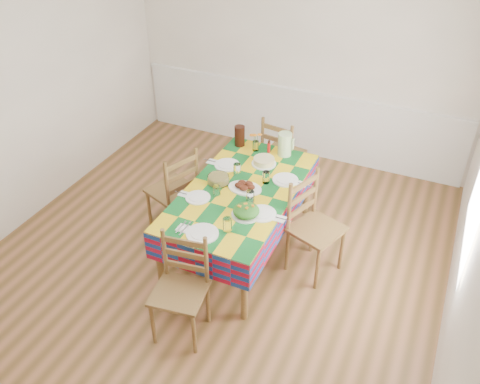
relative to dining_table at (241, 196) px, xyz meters
The scene contains 22 objects.
room 0.78m from the dining_table, 117.30° to the right, with size 4.58×5.08×2.78m.
wainscot 2.17m from the dining_table, 94.45° to the left, with size 4.41×0.06×0.92m.
dining_table is the anchor object (origin of this frame).
setting_near_head 0.73m from the dining_table, 87.05° to the right, with size 0.47×0.31×0.14m.
setting_left_near 0.39m from the dining_table, 135.55° to the right, with size 0.44×0.26×0.12m.
setting_left_far 0.41m from the dining_table, 130.29° to the left, with size 0.49×0.29×0.13m.
setting_right_near 0.39m from the dining_table, 39.35° to the right, with size 0.51×0.29×0.13m.
setting_right_far 0.43m from the dining_table, 45.25° to the left, with size 0.49×0.29×0.13m.
meat_platter 0.12m from the dining_table, 43.69° to the left, with size 0.34×0.25×0.07m.
salad_platter 0.43m from the dining_table, 58.51° to the right, with size 0.27×0.27×0.11m.
pasta_bowl 0.28m from the dining_table, behind, with size 0.22×0.22×0.08m.
cake 0.55m from the dining_table, 86.87° to the left, with size 0.26×0.26×0.07m.
serving_utensils 0.19m from the dining_table, 32.25° to the right, with size 0.13×0.30×0.01m.
flower_vase 0.80m from the dining_table, 102.18° to the left, with size 0.14×0.11×0.22m.
hot_sauce 0.80m from the dining_table, 91.22° to the left, with size 0.03×0.03×0.14m, color red.
green_pitcher 0.85m from the dining_table, 79.05° to the left, with size 0.15×0.15×0.26m, color #B4D697.
tea_pitcher 0.91m from the dining_table, 115.01° to the left, with size 0.12×0.12×0.23m, color black.
name_card 0.94m from the dining_table, 90.12° to the right, with size 0.08×0.02×0.02m, color white.
chair_near 1.21m from the dining_table, 90.31° to the right, with size 0.49×0.47×0.98m.
chair_far 1.21m from the dining_table, 90.32° to the left, with size 0.49×0.48×0.99m.
chair_left 0.78m from the dining_table, behind, with size 0.57×0.58×1.03m.
chair_right 0.77m from the dining_table, ahead, with size 0.57×0.58×1.04m.
Camera 1 is at (1.86, -3.42, 3.61)m, focal length 38.00 mm.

